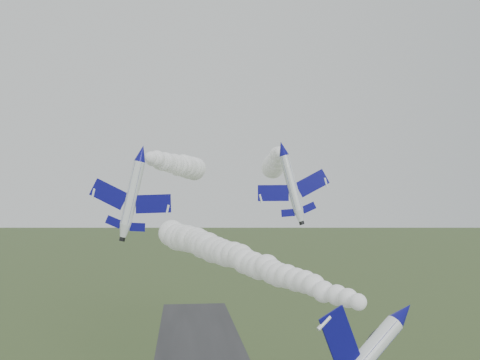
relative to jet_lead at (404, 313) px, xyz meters
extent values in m
cylinder|color=white|center=(-0.08, 0.09, -0.03)|extent=(5.64, 9.68, 2.37)
cone|color=navy|center=(2.08, -5.47, -0.03)|extent=(3.11, 3.17, 2.37)
cone|color=white|center=(-2.16, 5.45, -0.03)|extent=(2.94, 2.75, 2.37)
cylinder|color=black|center=(-2.57, 6.50, -0.03)|extent=(1.36, 1.06, 1.20)
ellipsoid|color=black|center=(1.27, -1.99, 0.35)|extent=(2.65, 3.60, 1.58)
cube|color=navy|center=(-2.44, 0.15, 2.56)|extent=(4.02, 3.70, 4.22)
cube|color=navy|center=(1.37, 1.63, -2.83)|extent=(4.02, 3.70, 4.22)
cube|color=navy|center=(-2.81, 4.11, 1.40)|extent=(1.80, 1.68, 1.86)
cube|color=navy|center=(-0.78, 4.90, -1.47)|extent=(1.80, 1.68, 1.86)
cube|color=navy|center=(-0.61, 4.68, 0.85)|extent=(2.57, 2.43, 1.61)
cylinder|color=white|center=(-26.37, 25.32, 17.36)|extent=(3.10, 8.99, 1.87)
cone|color=navy|center=(-27.16, 19.81, 17.36)|extent=(2.18, 2.55, 1.87)
cone|color=white|center=(-25.62, 30.61, 17.36)|extent=(2.12, 2.13, 1.87)
cylinder|color=black|center=(-25.47, 31.65, 17.36)|extent=(1.03, 0.76, 0.95)
ellipsoid|color=black|center=(-26.57, 23.06, 17.93)|extent=(1.66, 3.17, 1.25)
cube|color=navy|center=(-29.33, 26.59, 17.87)|extent=(5.05, 3.16, 1.17)
cube|color=navy|center=(-23.25, 25.72, 16.54)|extent=(5.05, 3.16, 1.17)
cube|color=navy|center=(-27.38, 29.91, 17.71)|extent=(2.21, 1.43, 0.55)
cube|color=navy|center=(-24.13, 29.44, 17.00)|extent=(2.21, 1.43, 0.55)
cube|color=navy|center=(-25.50, 29.39, 18.69)|extent=(0.84, 1.75, 2.28)
cylinder|color=white|center=(-6.80, 24.81, 18.20)|extent=(2.59, 8.03, 1.71)
cone|color=navy|center=(-7.36, 19.86, 18.20)|extent=(1.93, 2.24, 1.71)
cone|color=white|center=(-6.26, 29.56, 18.20)|extent=(1.89, 1.87, 1.71)
cylinder|color=black|center=(-6.16, 30.50, 18.20)|extent=(0.93, 0.66, 0.87)
ellipsoid|color=black|center=(-7.16, 22.81, 18.71)|extent=(1.44, 2.82, 1.14)
cube|color=navy|center=(-9.39, 25.85, 17.37)|extent=(4.44, 2.71, 1.19)
cube|color=navy|center=(-3.97, 25.24, 18.76)|extent=(4.44, 2.71, 1.19)
cube|color=navy|center=(-7.80, 28.89, 17.83)|extent=(1.95, 1.23, 0.55)
cube|color=navy|center=(-4.91, 28.56, 18.57)|extent=(1.95, 1.23, 0.55)
cube|color=navy|center=(-6.68, 28.53, 19.38)|extent=(0.78, 1.56, 2.03)
camera|label=1|loc=(-20.92, -48.80, 9.97)|focal=40.00mm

